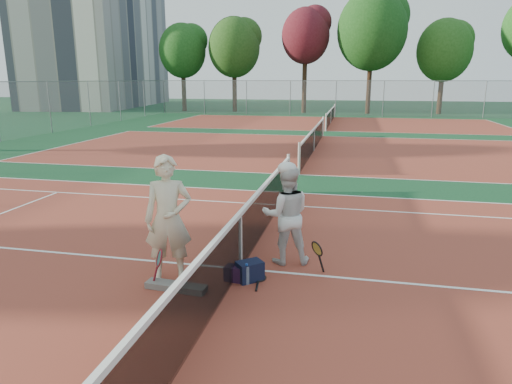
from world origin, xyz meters
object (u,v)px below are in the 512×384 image
Objects in this scene: racket_red at (160,268)px; sports_bag_navy at (250,271)px; sports_bag_purple at (235,273)px; water_bottle at (247,275)px; player_a at (168,219)px; net_main at (240,241)px; racket_black_held at (317,258)px; player_b at (286,215)px; apartment_block at (100,41)px; racket_spare at (259,278)px.

racket_red is 1.46× the size of sports_bag_navy.
water_bottle reaches higher than sports_bag_purple.
player_a reaches higher than sports_bag_navy.
racket_black_held is (1.27, 0.06, -0.22)m from net_main.
racket_red is at bearing -165.29° from water_bottle.
racket_red is at bearing -140.22° from net_main.
net_main is 19.17× the size of racket_black_held.
player_b is at bearing -82.77° from racket_black_held.
racket_red is (-0.06, -0.27, -0.72)m from player_a.
racket_red is 1.95× the size of sports_bag_purple.
racket_black_held is at bearing 2.75° from net_main.
racket_red is (-1.06, -0.89, -0.22)m from net_main.
player_a reaches higher than net_main.
net_main is 1.28m from player_a.
sports_bag_purple is (28.02, -44.46, -7.38)m from apartment_block.
sports_bag_navy is at bearing -8.26° from player_a.
sports_bag_navy is at bearing -22.54° from racket_black_held.
player_a is at bearing -30.10° from racket_black_held.
racket_red is at bearing -158.39° from sports_bag_purple.
water_bottle is (-1.04, -0.61, -0.14)m from racket_black_held.
racket_red is 1.41m from sports_bag_navy.
racket_black_held is 1.37m from sports_bag_purple.
player_b reaches higher than net_main.
player_b is (0.70, 0.48, 0.35)m from net_main.
sports_bag_navy is 1.34× the size of water_bottle.
net_main is 52.62m from apartment_block.
net_main reaches higher than water_bottle.
apartment_block is 54.72× the size of sports_bag_navy.
apartment_block is at bearing 86.68° from racket_red.
racket_spare is 0.31m from water_bottle.
player_a is at bearing -58.82° from apartment_block.
water_bottle is (0.23, -0.54, -0.36)m from net_main.
player_a is at bearing -148.22° from net_main.
racket_red is at bearing -59.03° from apartment_block.
racket_spare is 2.00× the size of sports_bag_purple.
racket_black_held is (0.57, -0.42, -0.57)m from player_b.
sports_bag_purple is (-0.37, -0.15, 0.11)m from racket_spare.
apartment_block is 12.77× the size of player_b.
player_a is 1.36m from sports_bag_purple.
net_main reaches higher than sports_bag_navy.
racket_red is at bearing 23.62° from player_b.
sports_bag_navy is at bearing 84.22° from water_bottle.
apartment_block reaches higher than racket_red.
apartment_block is (-28.00, 44.00, 6.99)m from net_main.
apartment_block is 52.84m from racket_red.
apartment_block is at bearing 122.47° from net_main.
net_main is 0.91m from player_b.
racket_black_held reaches higher than water_bottle.
racket_spare is at bearing -24.06° from racket_black_held.
player_a reaches higher than sports_bag_purple.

